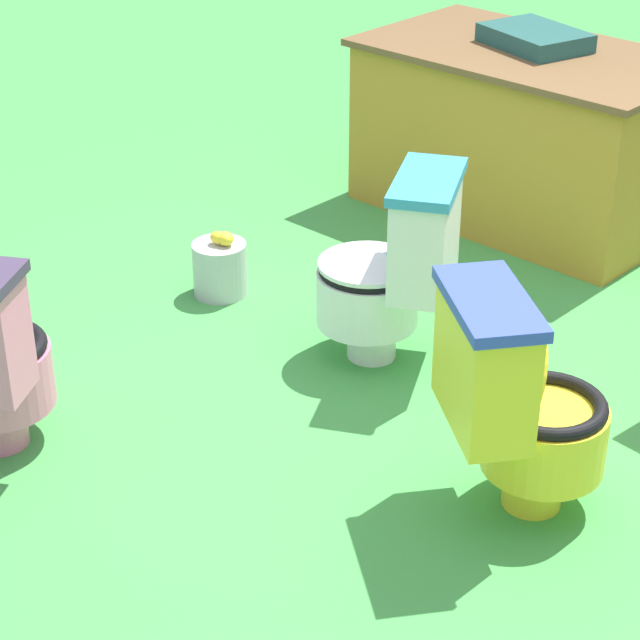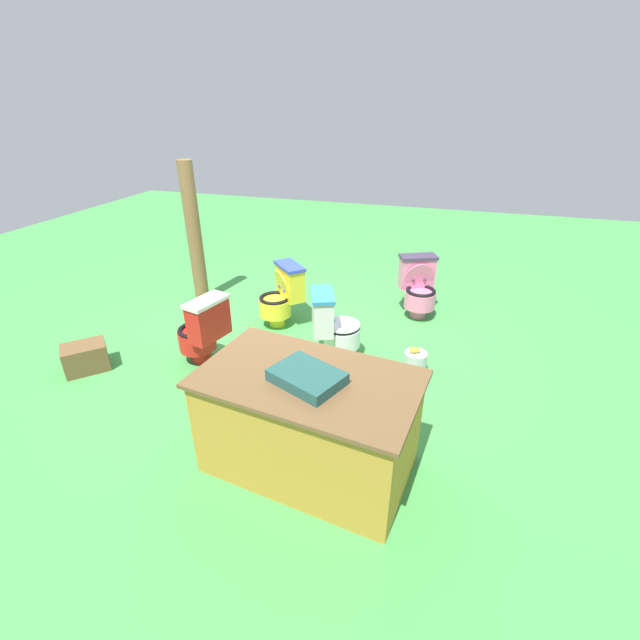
{
  "view_description": "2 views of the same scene",
  "coord_description": "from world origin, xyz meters",
  "px_view_note": "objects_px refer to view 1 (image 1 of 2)",
  "views": [
    {
      "loc": [
        1.47,
        -3.01,
        2.24
      ],
      "look_at": [
        -0.47,
        -0.25,
        0.39
      ],
      "focal_mm": 67.04,
      "sensor_mm": 36.0,
      "label": 1
    },
    {
      "loc": [
        -1.47,
        3.94,
        2.4
      ],
      "look_at": [
        -0.33,
        0.16,
        0.36
      ],
      "focal_mm": 24.2,
      "sensor_mm": 36.0,
      "label": 2
    }
  ],
  "objects_px": {
    "vendor_table": "(524,133)",
    "lemon_bucket": "(220,267)",
    "toilet_yellow": "(517,402)",
    "toilet_white": "(393,268)"
  },
  "relations": [
    {
      "from": "vendor_table",
      "to": "lemon_bucket",
      "type": "xyz_separation_m",
      "value": [
        -0.61,
        -1.43,
        -0.28
      ]
    },
    {
      "from": "lemon_bucket",
      "to": "toilet_yellow",
      "type": "bearing_deg",
      "value": -20.18
    },
    {
      "from": "toilet_white",
      "to": "toilet_yellow",
      "type": "bearing_deg",
      "value": -146.31
    },
    {
      "from": "vendor_table",
      "to": "toilet_white",
      "type": "bearing_deg",
      "value": -81.32
    },
    {
      "from": "toilet_white",
      "to": "toilet_yellow",
      "type": "relative_size",
      "value": 1.0
    },
    {
      "from": "toilet_white",
      "to": "vendor_table",
      "type": "relative_size",
      "value": 0.46
    },
    {
      "from": "toilet_white",
      "to": "lemon_bucket",
      "type": "distance_m",
      "value": 0.88
    },
    {
      "from": "toilet_yellow",
      "to": "vendor_table",
      "type": "height_order",
      "value": "vendor_table"
    },
    {
      "from": "toilet_yellow",
      "to": "toilet_white",
      "type": "bearing_deg",
      "value": -170.38
    },
    {
      "from": "toilet_white",
      "to": "lemon_bucket",
      "type": "height_order",
      "value": "toilet_white"
    }
  ]
}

